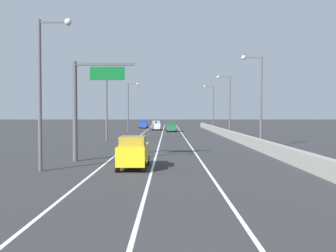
% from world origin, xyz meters
% --- Properties ---
extents(ground_plane, '(320.00, 320.00, 0.00)m').
position_xyz_m(ground_plane, '(0.00, 64.00, 0.00)').
color(ground_plane, '#2D2D30').
extents(lane_stripe_left, '(0.16, 130.00, 0.00)m').
position_xyz_m(lane_stripe_left, '(-5.50, 55.00, 0.00)').
color(lane_stripe_left, silver).
rests_on(lane_stripe_left, ground_plane).
extents(lane_stripe_center, '(0.16, 130.00, 0.00)m').
position_xyz_m(lane_stripe_center, '(-2.00, 55.00, 0.00)').
color(lane_stripe_center, silver).
rests_on(lane_stripe_center, ground_plane).
extents(lane_stripe_right, '(0.16, 130.00, 0.00)m').
position_xyz_m(lane_stripe_right, '(1.50, 55.00, 0.00)').
color(lane_stripe_right, silver).
rests_on(lane_stripe_right, ground_plane).
extents(jersey_barrier_right, '(0.60, 120.00, 1.10)m').
position_xyz_m(jersey_barrier_right, '(7.90, 40.00, 0.55)').
color(jersey_barrier_right, gray).
rests_on(jersey_barrier_right, ground_plane).
extents(overhead_sign_gantry, '(4.68, 0.36, 7.50)m').
position_xyz_m(overhead_sign_gantry, '(-7.26, 24.51, 4.73)').
color(overhead_sign_gantry, '#47474C').
rests_on(overhead_sign_gantry, ground_plane).
extents(lamp_post_right_second, '(2.14, 0.44, 9.48)m').
position_xyz_m(lamp_post_right_second, '(8.20, 35.03, 5.48)').
color(lamp_post_right_second, '#4C4C51').
rests_on(lamp_post_right_second, ground_plane).
extents(lamp_post_right_third, '(2.14, 0.44, 9.48)m').
position_xyz_m(lamp_post_right_third, '(8.38, 56.79, 5.48)').
color(lamp_post_right_third, '#4C4C51').
rests_on(lamp_post_right_third, ground_plane).
extents(lamp_post_right_fourth, '(2.14, 0.44, 9.48)m').
position_xyz_m(lamp_post_right_fourth, '(8.27, 78.55, 5.48)').
color(lamp_post_right_fourth, '#4C4C51').
rests_on(lamp_post_right_fourth, ground_plane).
extents(lamp_post_left_near, '(2.14, 0.44, 9.48)m').
position_xyz_m(lamp_post_left_near, '(-8.69, 19.28, 5.48)').
color(lamp_post_left_near, '#4C4C51').
rests_on(lamp_post_left_near, ground_plane).
extents(lamp_post_left_mid, '(2.14, 0.44, 9.48)m').
position_xyz_m(lamp_post_left_mid, '(-8.56, 45.39, 5.48)').
color(lamp_post_left_mid, '#4C4C51').
rests_on(lamp_post_left_mid, ground_plane).
extents(lamp_post_left_far, '(2.14, 0.44, 9.48)m').
position_xyz_m(lamp_post_left_far, '(-8.42, 71.49, 5.48)').
color(lamp_post_left_far, '#4C4C51').
rests_on(lamp_post_left_far, ground_plane).
extents(car_silver_0, '(1.94, 4.49, 2.06)m').
position_xyz_m(car_silver_0, '(-3.44, 79.49, 1.02)').
color(car_silver_0, '#B7B7BC').
rests_on(car_silver_0, ground_plane).
extents(car_yellow_1, '(1.89, 4.58, 2.14)m').
position_xyz_m(car_yellow_1, '(-3.25, 20.55, 1.06)').
color(car_yellow_1, gold).
rests_on(car_yellow_1, ground_plane).
extents(car_blue_2, '(1.84, 4.22, 1.97)m').
position_xyz_m(car_blue_2, '(-6.79, 90.07, 0.98)').
color(car_blue_2, '#1E389E').
rests_on(car_blue_2, ground_plane).
extents(car_green_3, '(1.96, 4.16, 1.89)m').
position_xyz_m(car_green_3, '(-0.30, 72.43, 0.94)').
color(car_green_3, '#196033').
rests_on(car_green_3, ground_plane).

